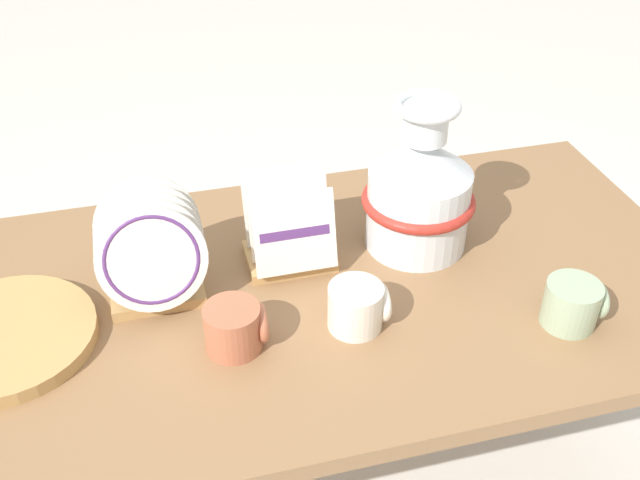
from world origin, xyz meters
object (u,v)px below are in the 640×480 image
at_px(dish_rack_round_plates, 152,256).
at_px(mug_terracotta_glaze, 236,327).
at_px(ceramic_vase, 419,189).
at_px(mug_sage_glaze, 573,304).
at_px(wicker_charger_stack, 5,337).
at_px(dish_rack_square_plates, 289,236).
at_px(mug_cream_glaze, 358,306).

relative_size(dish_rack_round_plates, mug_terracotta_glaze, 2.01).
xyz_separation_m(ceramic_vase, mug_sage_glaze, (0.19, -0.30, -0.09)).
bearing_deg(wicker_charger_stack, dish_rack_square_plates, 11.20).
height_order(dish_rack_round_plates, mug_sage_glaze, dish_rack_round_plates).
relative_size(dish_rack_square_plates, mug_terracotta_glaze, 1.67).
relative_size(dish_rack_square_plates, wicker_charger_stack, 0.57).
height_order(dish_rack_square_plates, mug_cream_glaze, dish_rack_square_plates).
xyz_separation_m(dish_rack_round_plates, mug_sage_glaze, (0.72, -0.26, -0.05)).
relative_size(ceramic_vase, dish_rack_round_plates, 1.48).
relative_size(mug_sage_glaze, mug_cream_glaze, 1.00).
distance_m(ceramic_vase, wicker_charger_stack, 0.82).
height_order(dish_rack_square_plates, wicker_charger_stack, dish_rack_square_plates).
relative_size(dish_rack_round_plates, dish_rack_square_plates, 1.21).
bearing_deg(dish_rack_round_plates, ceramic_vase, 4.35).
xyz_separation_m(wicker_charger_stack, mug_cream_glaze, (0.61, -0.11, 0.03)).
bearing_deg(mug_sage_glaze, wicker_charger_stack, 168.52).
relative_size(ceramic_vase, dish_rack_square_plates, 1.78).
bearing_deg(mug_terracotta_glaze, wicker_charger_stack, 164.47).
relative_size(mug_sage_glaze, mug_terracotta_glaze, 1.00).
height_order(wicker_charger_stack, mug_sage_glaze, mug_sage_glaze).
bearing_deg(dish_rack_round_plates, wicker_charger_stack, -167.55).
height_order(ceramic_vase, wicker_charger_stack, ceramic_vase).
bearing_deg(ceramic_vase, wicker_charger_stack, -172.89).
bearing_deg(mug_cream_glaze, dish_rack_round_plates, 153.69).
height_order(mug_sage_glaze, mug_cream_glaze, same).
height_order(dish_rack_round_plates, dish_rack_square_plates, dish_rack_round_plates).
distance_m(ceramic_vase, dish_rack_square_plates, 0.28).
height_order(dish_rack_round_plates, wicker_charger_stack, dish_rack_round_plates).
height_order(ceramic_vase, mug_cream_glaze, ceramic_vase).
bearing_deg(wicker_charger_stack, mug_terracotta_glaze, -15.53).
relative_size(dish_rack_square_plates, mug_cream_glaze, 1.67).
distance_m(wicker_charger_stack, mug_terracotta_glaze, 0.41).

